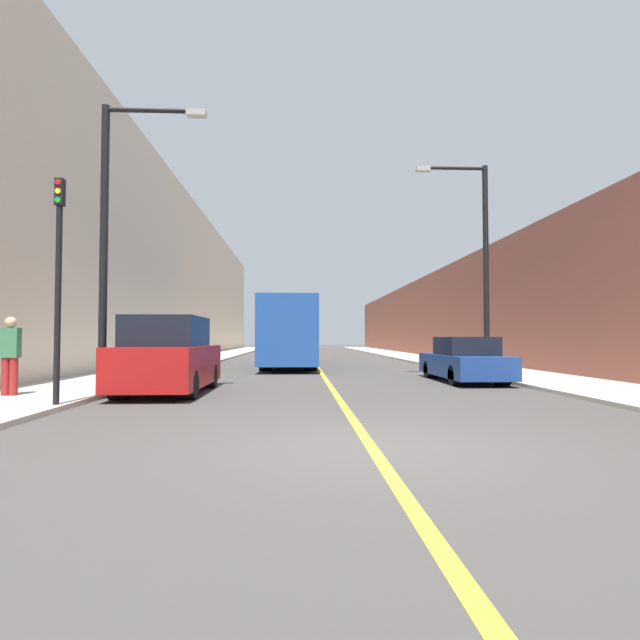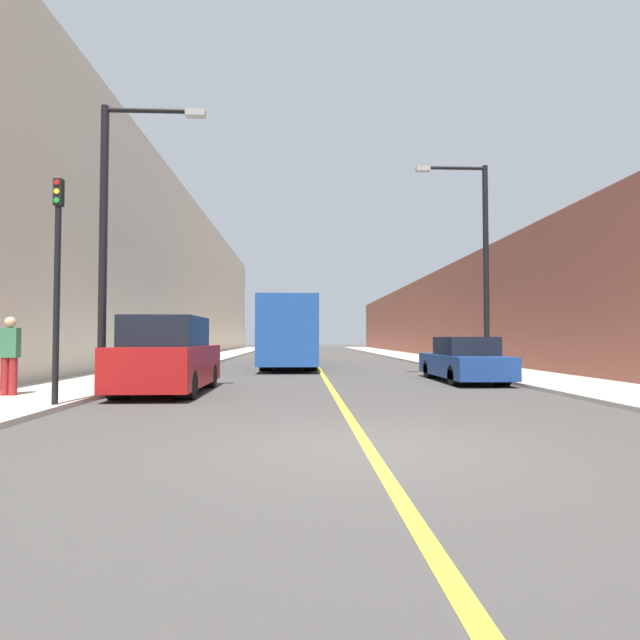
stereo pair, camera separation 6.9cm
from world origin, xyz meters
name	(u,v)px [view 2 (the right image)]	position (x,y,z in m)	size (l,w,h in m)	color
ground_plane	(368,447)	(0.00, 0.00, 0.00)	(200.00, 200.00, 0.00)	#3F3D3A
sidewalk_left	(213,357)	(-7.20, 30.00, 0.05)	(3.27, 72.00, 0.11)	#B2AA9E
sidewalk_right	(409,357)	(7.20, 30.00, 0.05)	(3.27, 72.00, 0.11)	#B2AA9E
building_row_left	(163,276)	(-10.83, 30.00, 5.90)	(4.00, 72.00, 11.81)	beige
building_row_right	(457,315)	(10.83, 30.00, 3.11)	(4.00, 72.00, 6.22)	brown
road_center_line	(312,357)	(0.00, 30.00, 0.00)	(0.16, 72.00, 0.01)	gold
bus	(290,332)	(-1.38, 19.31, 1.72)	(2.50, 12.80, 3.19)	#1E4793
parked_suv_left	(168,358)	(-4.30, 6.53, 0.91)	(1.97, 4.45, 1.98)	maroon
car_right_near	(464,361)	(4.48, 9.62, 0.66)	(1.77, 4.76, 1.46)	navy
street_lamp_left	(113,226)	(-5.62, 6.19, 4.26)	(2.64, 0.24, 7.24)	black
street_lamp_right	(480,255)	(5.63, 11.18, 4.45)	(2.64, 0.24, 7.61)	black
traffic_light	(57,281)	(-5.76, 3.63, 2.56)	(0.16, 0.18, 4.54)	black
pedestrian	(10,355)	(-7.60, 5.29, 1.05)	(0.40, 0.25, 1.81)	maroon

